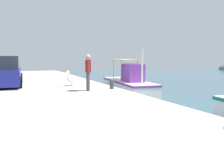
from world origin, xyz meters
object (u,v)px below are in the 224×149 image
(parked_car, at_px, (3,72))
(mooring_bollard_nearest, at_px, (112,84))
(fishing_boat_nearest, at_px, (129,83))
(fisherman_standing, at_px, (88,71))
(pelican, at_px, (71,78))

(parked_car, height_order, mooring_bollard_nearest, parked_car)
(fishing_boat_nearest, distance_m, fisherman_standing, 5.64)
(fisherman_standing, xyz_separation_m, mooring_bollard_nearest, (-0.14, 1.22, -0.70))
(parked_car, bearing_deg, fishing_boat_nearest, 93.41)
(fishing_boat_nearest, height_order, fisherman_standing, fishing_boat_nearest)
(pelican, relative_size, fisherman_standing, 0.54)
(mooring_bollard_nearest, bearing_deg, pelican, -144.04)
(fishing_boat_nearest, xyz_separation_m, pelican, (1.70, -4.22, 0.58))
(fishing_boat_nearest, relative_size, parked_car, 1.50)
(fishing_boat_nearest, relative_size, mooring_bollard_nearest, 14.91)
(pelican, distance_m, fisherman_standing, 2.23)
(fishing_boat_nearest, bearing_deg, fisherman_standing, -45.82)
(parked_car, bearing_deg, fisherman_standing, 46.28)
(fishing_boat_nearest, height_order, parked_car, fishing_boat_nearest)
(parked_car, bearing_deg, pelican, 69.39)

